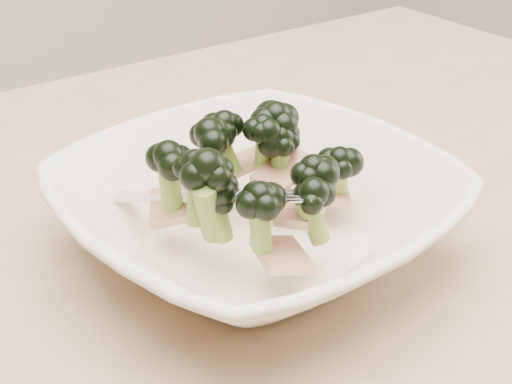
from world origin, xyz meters
TOP-DOWN VIEW (x-y plane):
  - dining_table at (0.00, 0.00)m, footprint 1.20×0.80m
  - broccoli_dish at (0.01, -0.03)m, footprint 0.30×0.30m

SIDE VIEW (x-z plane):
  - dining_table at x=0.00m, z-range 0.28..1.03m
  - broccoli_dish at x=0.01m, z-range 0.73..0.84m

